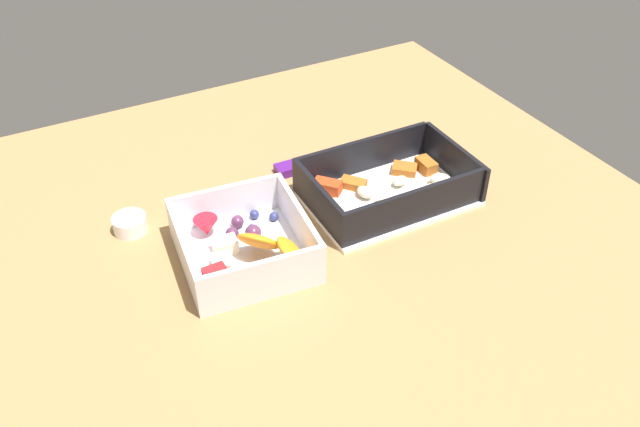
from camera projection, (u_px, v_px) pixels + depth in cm
name	position (u px, v px, depth cm)	size (l,w,h in cm)	color
table_surface	(329.00, 227.00, 81.82)	(80.00, 80.00, 2.00)	#9E7547
pasta_container	(388.00, 187.00, 83.91)	(20.74, 13.44, 5.42)	white
fruit_bowl	(245.00, 246.00, 74.50)	(15.70, 16.25, 5.37)	white
candy_bar	(300.00, 165.00, 89.70)	(7.00, 2.40, 1.20)	#51197A
paper_cup_liner	(130.00, 224.00, 79.05)	(4.08, 4.08, 2.02)	white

